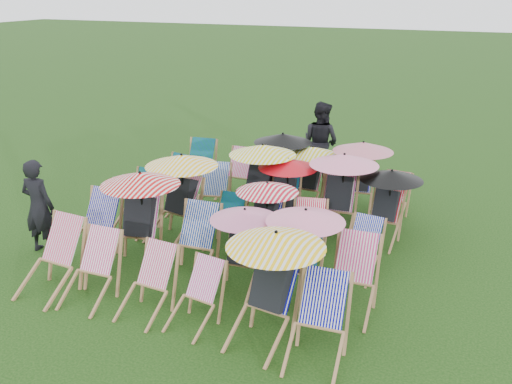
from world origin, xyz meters
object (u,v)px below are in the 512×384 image
at_px(person_left, 38,206).
at_px(deckchair_0, 50,259).
at_px(deckchair_5, 318,323).
at_px(deckchair_29, 392,197).
at_px(person_rear, 321,142).

bearing_deg(person_left, deckchair_0, 135.32).
relative_size(deckchair_0, deckchair_5, 1.05).
height_order(deckchair_29, person_rear, person_rear).
bearing_deg(person_rear, deckchair_29, 160.77).
bearing_deg(person_left, deckchair_5, 166.18).
height_order(deckchair_0, person_left, person_left).
bearing_deg(deckchair_29, person_rear, 148.70).
distance_m(deckchair_29, person_left, 6.20).
bearing_deg(deckchair_29, deckchair_0, -122.32).
height_order(deckchair_5, person_rear, person_rear).
distance_m(deckchair_0, person_rear, 6.51).
distance_m(deckchair_0, deckchair_29, 6.08).
xyz_separation_m(deckchair_0, person_left, (-1.06, 0.97, 0.27)).
bearing_deg(person_rear, deckchair_5, 126.80).
height_order(person_left, person_rear, person_rear).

